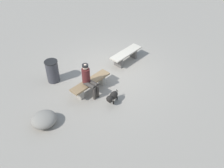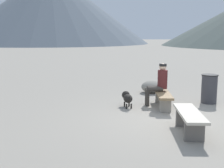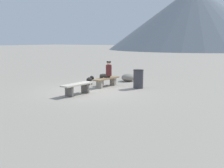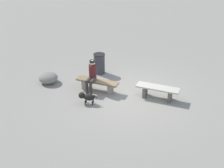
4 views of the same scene
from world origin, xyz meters
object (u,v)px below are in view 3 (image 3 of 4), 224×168
object	(u,v)px
seated_person	(107,72)
dog	(90,79)
bench_right	(106,80)
boulder	(128,77)
trash_bin	(138,79)
bench_left	(77,87)

from	to	relation	value
seated_person	dog	bearing A→B (deg)	99.89
bench_right	dog	xyz separation A→B (m)	(0.04, 1.04, -0.03)
dog	boulder	world-z (taller)	dog
trash_bin	bench_left	bearing A→B (deg)	152.78
dog	trash_bin	bearing A→B (deg)	-89.31
trash_bin	seated_person	bearing A→B (deg)	99.30
bench_left	boulder	distance (m)	4.51
seated_person	dog	world-z (taller)	seated_person
bench_left	bench_right	world-z (taller)	bench_left
boulder	bench_left	bearing A→B (deg)	-179.35
bench_left	seated_person	distance (m)	2.57
bench_right	trash_bin	xyz separation A→B (m)	(0.45, -1.53, 0.14)
trash_bin	dog	bearing A→B (deg)	99.25
seated_person	boulder	bearing A→B (deg)	-3.21
seated_person	trash_bin	xyz separation A→B (m)	(0.27, -1.63, -0.26)
bench_left	trash_bin	bearing A→B (deg)	-22.89
dog	trash_bin	world-z (taller)	trash_bin
bench_right	boulder	distance (m)	2.17
bench_left	boulder	xyz separation A→B (m)	(4.51, 0.05, -0.12)
seated_person	trash_bin	world-z (taller)	seated_person
dog	bench_left	bearing A→B (deg)	-163.07
bench_right	boulder	bearing A→B (deg)	3.26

